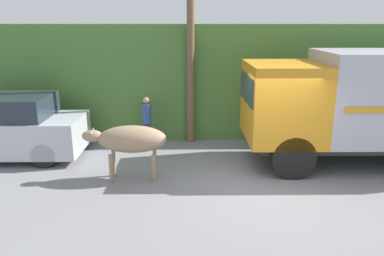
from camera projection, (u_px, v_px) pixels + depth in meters
The scene contains 8 objects.
ground_plane at pixel (264, 183), 8.99m from camera, with size 60.00×60.00×0.00m, color gray.
hillside_embankment at pixel (233, 71), 15.12m from camera, with size 32.00×6.86×3.67m.
building_backdrop at pixel (93, 82), 13.32m from camera, with size 4.94×2.70×3.28m.
cargo_truck at pixel (369, 102), 9.79m from camera, with size 6.28×2.34×3.02m.
brown_cow at pixel (130, 140), 8.97m from camera, with size 2.02×0.66×1.36m.
parked_suv at pixel (6, 128), 10.53m from camera, with size 4.28×1.90×1.78m.
pedestrian_on_hill at pixel (147, 119), 11.53m from camera, with size 0.33×0.33×1.54m.
utility_pole at pixel (191, 28), 11.15m from camera, with size 0.90×0.23×6.89m.
Camera 1 is at (-1.83, -8.26, 3.73)m, focal length 35.00 mm.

